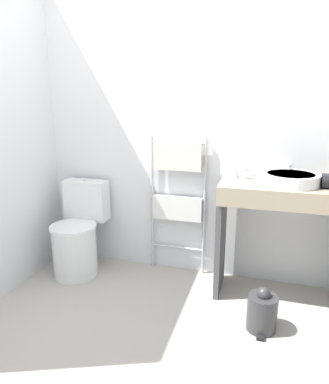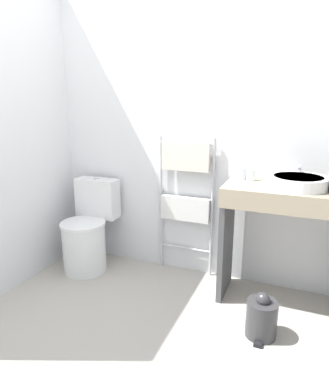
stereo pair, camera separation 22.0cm
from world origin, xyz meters
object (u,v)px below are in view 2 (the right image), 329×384
Objects in this scene: cup_near_wall at (242,173)px; trash_bin at (261,318)px; toilet at (88,233)px; sink_basin at (298,182)px; cup_near_edge at (251,175)px; towel_radiator at (185,187)px.

cup_near_wall is 1.03m from trash_bin.
toilet is at bearing -170.93° from cup_near_wall.
sink_basin is at bearing -18.91° from cup_near_wall.
sink_basin is 4.76× the size of cup_near_edge.
cup_near_edge is at bearing -7.70° from towel_radiator.
sink_basin is 0.93m from trash_bin.
sink_basin is (0.87, -0.18, 0.16)m from towel_radiator.
cup_near_wall is at bearing 9.07° from toilet.
cup_near_wall is at bearing 159.11° from cup_near_edge.
cup_near_wall is (0.47, -0.04, 0.16)m from towel_radiator.
towel_radiator is at bearing 16.92° from toilet.
towel_radiator reaches higher than cup_near_edge.
sink_basin is at bearing -11.87° from towel_radiator.
cup_near_edge reaches higher than sink_basin.
sink_basin is at bearing -18.46° from cup_near_edge.
cup_near_edge is 0.27× the size of trash_bin.
trash_bin is at bearing -40.33° from towel_radiator.
toilet is 2.62× the size of trash_bin.
towel_radiator reaches higher than trash_bin.
cup_near_edge is at bearing 7.40° from toilet.
towel_radiator is at bearing 174.54° from cup_near_wall.
toilet is 1.80m from sink_basin.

